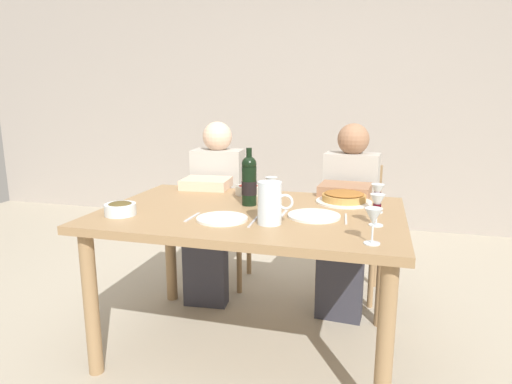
{
  "coord_description": "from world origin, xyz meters",
  "views": [
    {
      "loc": [
        0.59,
        -2.07,
        1.32
      ],
      "look_at": [
        0.0,
        0.09,
        0.84
      ],
      "focal_mm": 30.9,
      "sensor_mm": 36.0,
      "label": 1
    }
  ],
  "objects_px": {
    "wine_glass_right_diner": "(271,185)",
    "wine_glass_spare": "(377,204)",
    "salad_bowl": "(248,189)",
    "water_pitcher": "(270,205)",
    "chair_right": "(351,220)",
    "olive_bowl": "(120,208)",
    "baked_tart": "(344,198)",
    "wine_bottle": "(249,181)",
    "dinner_plate_right_setting": "(314,216)",
    "diner_right": "(348,211)",
    "dinner_plate_left_setting": "(222,219)",
    "wine_glass_centre": "(373,218)",
    "diner_left": "(214,204)",
    "wine_glass_left_diner": "(377,192)",
    "chair_left": "(224,212)",
    "dining_table": "(251,228)"
  },
  "relations": [
    {
      "from": "baked_tart",
      "to": "dinner_plate_left_setting",
      "type": "bearing_deg",
      "value": -136.06
    },
    {
      "from": "wine_glass_right_diner",
      "to": "wine_glass_spare",
      "type": "xyz_separation_m",
      "value": [
        0.56,
        -0.32,
        0.0
      ]
    },
    {
      "from": "baked_tart",
      "to": "wine_glass_right_diner",
      "type": "height_order",
      "value": "wine_glass_right_diner"
    },
    {
      "from": "wine_glass_spare",
      "to": "chair_right",
      "type": "bearing_deg",
      "value": 98.65
    },
    {
      "from": "salad_bowl",
      "to": "dinner_plate_right_setting",
      "type": "xyz_separation_m",
      "value": [
        0.44,
        -0.4,
        -0.03
      ]
    },
    {
      "from": "dinner_plate_right_setting",
      "to": "diner_right",
      "type": "bearing_deg",
      "value": 80.71
    },
    {
      "from": "dining_table",
      "to": "diner_left",
      "type": "relative_size",
      "value": 1.29
    },
    {
      "from": "wine_bottle",
      "to": "wine_glass_right_diner",
      "type": "relative_size",
      "value": 2.22
    },
    {
      "from": "olive_bowl",
      "to": "wine_glass_left_diner",
      "type": "xyz_separation_m",
      "value": [
        1.2,
        0.38,
        0.07
      ]
    },
    {
      "from": "wine_glass_right_diner",
      "to": "dinner_plate_right_setting",
      "type": "distance_m",
      "value": 0.38
    },
    {
      "from": "dinner_plate_right_setting",
      "to": "wine_glass_centre",
      "type": "bearing_deg",
      "value": -50.79
    },
    {
      "from": "olive_bowl",
      "to": "wine_glass_spare",
      "type": "xyz_separation_m",
      "value": [
        1.2,
        0.14,
        0.07
      ]
    },
    {
      "from": "water_pitcher",
      "to": "dinner_plate_left_setting",
      "type": "relative_size",
      "value": 0.81
    },
    {
      "from": "wine_glass_right_diner",
      "to": "dinner_plate_right_setting",
      "type": "height_order",
      "value": "wine_glass_right_diner"
    },
    {
      "from": "olive_bowl",
      "to": "dinner_plate_left_setting",
      "type": "height_order",
      "value": "olive_bowl"
    },
    {
      "from": "wine_glass_left_diner",
      "to": "wine_glass_centre",
      "type": "height_order",
      "value": "same"
    },
    {
      "from": "salad_bowl",
      "to": "olive_bowl",
      "type": "relative_size",
      "value": 1.01
    },
    {
      "from": "dinner_plate_left_setting",
      "to": "chair_right",
      "type": "distance_m",
      "value": 1.26
    },
    {
      "from": "wine_bottle",
      "to": "dinner_plate_left_setting",
      "type": "bearing_deg",
      "value": -97.28
    },
    {
      "from": "wine_bottle",
      "to": "wine_glass_spare",
      "type": "distance_m",
      "value": 0.69
    },
    {
      "from": "wine_glass_left_diner",
      "to": "diner_left",
      "type": "relative_size",
      "value": 0.12
    },
    {
      "from": "wine_glass_centre",
      "to": "chair_right",
      "type": "xyz_separation_m",
      "value": [
        -0.14,
        1.28,
        -0.37
      ]
    },
    {
      "from": "water_pitcher",
      "to": "chair_left",
      "type": "xyz_separation_m",
      "value": [
        -0.61,
        1.08,
        -0.35
      ]
    },
    {
      "from": "wine_glass_centre",
      "to": "diner_left",
      "type": "distance_m",
      "value": 1.47
    },
    {
      "from": "dinner_plate_left_setting",
      "to": "diner_left",
      "type": "distance_m",
      "value": 0.92
    },
    {
      "from": "diner_left",
      "to": "chair_right",
      "type": "bearing_deg",
      "value": -167.86
    },
    {
      "from": "baked_tart",
      "to": "wine_glass_spare",
      "type": "distance_m",
      "value": 0.45
    },
    {
      "from": "dining_table",
      "to": "dinner_plate_right_setting",
      "type": "bearing_deg",
      "value": -7.59
    },
    {
      "from": "wine_bottle",
      "to": "olive_bowl",
      "type": "relative_size",
      "value": 2.02
    },
    {
      "from": "salad_bowl",
      "to": "wine_glass_left_diner",
      "type": "bearing_deg",
      "value": -17.26
    },
    {
      "from": "dining_table",
      "to": "diner_left",
      "type": "xyz_separation_m",
      "value": [
        -0.44,
        0.63,
        -0.05
      ]
    },
    {
      "from": "water_pitcher",
      "to": "chair_right",
      "type": "height_order",
      "value": "water_pitcher"
    },
    {
      "from": "diner_left",
      "to": "wine_glass_spare",
      "type": "bearing_deg",
      "value": 139.77
    },
    {
      "from": "dining_table",
      "to": "baked_tart",
      "type": "xyz_separation_m",
      "value": [
        0.44,
        0.29,
        0.12
      ]
    },
    {
      "from": "baked_tart",
      "to": "olive_bowl",
      "type": "relative_size",
      "value": 2.0
    },
    {
      "from": "dinner_plate_right_setting",
      "to": "diner_left",
      "type": "xyz_separation_m",
      "value": [
        -0.76,
        0.67,
        -0.15
      ]
    },
    {
      "from": "salad_bowl",
      "to": "dinner_plate_left_setting",
      "type": "relative_size",
      "value": 0.64
    },
    {
      "from": "wine_glass_centre",
      "to": "diner_right",
      "type": "xyz_separation_m",
      "value": [
        -0.16,
        1.05,
        -0.25
      ]
    },
    {
      "from": "dinner_plate_right_setting",
      "to": "diner_right",
      "type": "height_order",
      "value": "diner_right"
    },
    {
      "from": "dinner_plate_left_setting",
      "to": "chair_left",
      "type": "distance_m",
      "value": 1.17
    },
    {
      "from": "wine_glass_left_diner",
      "to": "wine_glass_spare",
      "type": "xyz_separation_m",
      "value": [
        -0.0,
        -0.24,
        -0.0
      ]
    },
    {
      "from": "wine_bottle",
      "to": "salad_bowl",
      "type": "distance_m",
      "value": 0.28
    },
    {
      "from": "salad_bowl",
      "to": "wine_glass_right_diner",
      "type": "distance_m",
      "value": 0.23
    },
    {
      "from": "water_pitcher",
      "to": "dinner_plate_left_setting",
      "type": "xyz_separation_m",
      "value": [
        -0.23,
        0.0,
        -0.08
      ]
    },
    {
      "from": "wine_glass_right_diner",
      "to": "wine_glass_spare",
      "type": "distance_m",
      "value": 0.64
    },
    {
      "from": "water_pitcher",
      "to": "diner_left",
      "type": "height_order",
      "value": "diner_left"
    },
    {
      "from": "water_pitcher",
      "to": "chair_right",
      "type": "relative_size",
      "value": 0.22
    },
    {
      "from": "wine_bottle",
      "to": "olive_bowl",
      "type": "distance_m",
      "value": 0.66
    },
    {
      "from": "wine_glass_spare",
      "to": "chair_right",
      "type": "height_order",
      "value": "wine_glass_spare"
    },
    {
      "from": "water_pitcher",
      "to": "baked_tart",
      "type": "xyz_separation_m",
      "value": [
        0.29,
        0.51,
        -0.06
      ]
    }
  ]
}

